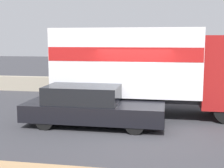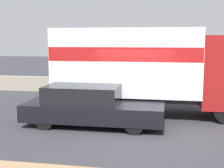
# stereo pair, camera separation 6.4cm
# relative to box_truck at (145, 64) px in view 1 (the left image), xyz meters

# --- Properties ---
(ground_plane) EXTENTS (80.00, 80.00, 0.00)m
(ground_plane) POSITION_rel_box_truck_xyz_m (-0.28, -2.23, -1.91)
(ground_plane) COLOR #38383D
(stone_wall_backdrop) EXTENTS (60.00, 0.35, 0.80)m
(stone_wall_backdrop) POSITION_rel_box_truck_xyz_m (-0.28, 4.36, -1.51)
(stone_wall_backdrop) COLOR #A39984
(stone_wall_backdrop) RESTS_ON ground_plane
(box_truck) EXTENTS (7.06, 2.60, 3.22)m
(box_truck) POSITION_rel_box_truck_xyz_m (0.00, 0.00, 0.00)
(box_truck) COLOR maroon
(box_truck) RESTS_ON ground_plane
(car_hatchback) EXTENTS (4.59, 1.71, 1.34)m
(car_hatchback) POSITION_rel_box_truck_xyz_m (-1.64, -1.91, -1.25)
(car_hatchback) COLOR black
(car_hatchback) RESTS_ON ground_plane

